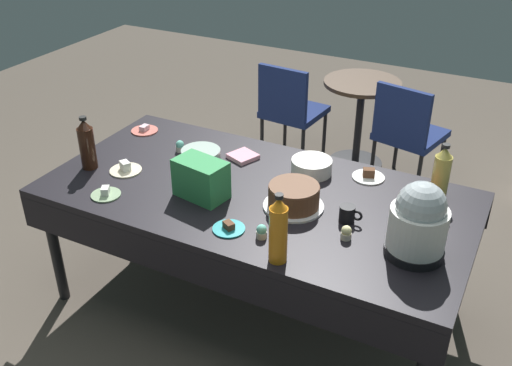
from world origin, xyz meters
name	(u,v)px	position (x,y,z in m)	size (l,w,h in m)	color
ground	(256,302)	(0.00, 0.00, 0.00)	(9.00, 9.00, 0.00)	brown
potluck_table	(256,202)	(0.00, 0.00, 0.69)	(2.20, 1.10, 0.75)	black
frosted_layer_cake	(294,197)	(0.23, -0.05, 0.81)	(0.30, 0.30, 0.12)	silver
slow_cooker	(418,222)	(0.86, -0.16, 0.92)	(0.26, 0.26, 0.35)	black
glass_salad_bowl	(201,157)	(-0.41, 0.13, 0.79)	(0.22, 0.22, 0.09)	#B2C6BC
ceramic_snack_bowl	(312,166)	(0.18, 0.31, 0.79)	(0.22, 0.22, 0.08)	silver
dessert_plate_coral	(145,130)	(-0.96, 0.34, 0.76)	(0.17, 0.17, 0.04)	#E07266
dessert_plate_teal	(229,228)	(0.05, -0.37, 0.76)	(0.15, 0.15, 0.04)	teal
dessert_plate_sage	(106,194)	(-0.66, -0.39, 0.76)	(0.15, 0.15, 0.05)	#8CA87F
dessert_plate_cream	(126,169)	(-0.74, -0.13, 0.76)	(0.17, 0.17, 0.06)	beige
dessert_plate_white	(368,176)	(0.47, 0.40, 0.76)	(0.17, 0.17, 0.05)	white
cupcake_rose	(346,233)	(0.55, -0.18, 0.78)	(0.05, 0.05, 0.07)	beige
cupcake_berry	(262,232)	(0.21, -0.35, 0.78)	(0.05, 0.05, 0.07)	beige
cupcake_vanilla	(180,146)	(-0.60, 0.21, 0.78)	(0.05, 0.05, 0.07)	beige
soda_bottle_ginger_ale	(441,173)	(0.84, 0.37, 0.89)	(0.09, 0.09, 0.30)	gold
soda_bottle_cola	(87,144)	(-0.94, -0.19, 0.89)	(0.09, 0.09, 0.30)	#33190F
soda_bottle_orange_juice	(278,230)	(0.35, -0.47, 0.90)	(0.08, 0.08, 0.33)	orange
coffee_mug_red	(422,196)	(0.79, 0.26, 0.80)	(0.13, 0.08, 0.10)	#B2231E
coffee_mug_black	(348,214)	(0.51, -0.05, 0.79)	(0.11, 0.08, 0.08)	black
soda_carton	(201,179)	(-0.22, -0.17, 0.85)	(0.26, 0.16, 0.20)	#338C4C
paper_napkin_stack	(243,156)	(-0.24, 0.30, 0.76)	(0.14, 0.14, 0.02)	pink
maroon_chair_left	(290,107)	(-0.56, 1.67, 0.49)	(0.48, 0.48, 0.85)	navy
maroon_chair_right	(407,130)	(0.38, 1.67, 0.49)	(0.53, 0.53, 0.85)	navy
round_cafe_table	(360,108)	(-0.05, 1.90, 0.50)	(0.60, 0.60, 0.72)	#473323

